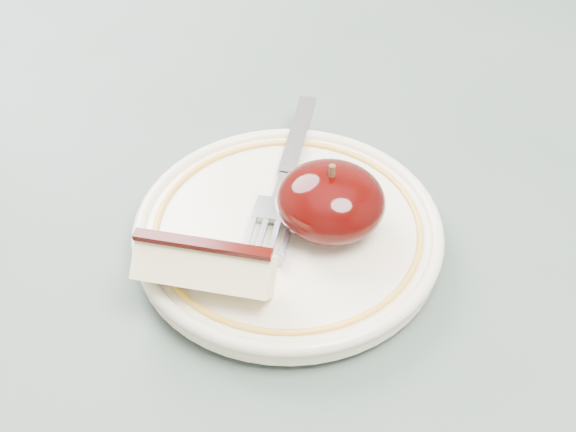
% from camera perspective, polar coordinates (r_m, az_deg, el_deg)
% --- Properties ---
extents(table, '(0.90, 0.90, 0.75)m').
position_cam_1_polar(table, '(0.60, 1.12, -5.83)').
color(table, brown).
rests_on(table, ground).
extents(plate, '(0.20, 0.20, 0.02)m').
position_cam_1_polar(plate, '(0.51, -0.00, -1.13)').
color(plate, beige).
rests_on(plate, table).
extents(apple_half, '(0.07, 0.06, 0.05)m').
position_cam_1_polar(apple_half, '(0.49, 3.04, 1.05)').
color(apple_half, black).
rests_on(apple_half, plate).
extents(apple_wedge, '(0.08, 0.04, 0.04)m').
position_cam_1_polar(apple_wedge, '(0.46, -5.93, -3.57)').
color(apple_wedge, beige).
rests_on(apple_wedge, plate).
extents(fork, '(0.03, 0.17, 0.00)m').
position_cam_1_polar(fork, '(0.53, -0.17, 2.87)').
color(fork, gray).
rests_on(fork, plate).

